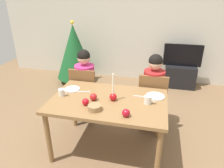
# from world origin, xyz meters

# --- Properties ---
(ground_plane) EXTENTS (7.68, 7.68, 0.00)m
(ground_plane) POSITION_xyz_m (0.00, 0.00, 0.00)
(ground_plane) COLOR brown
(back_wall) EXTENTS (6.40, 0.10, 2.60)m
(back_wall) POSITION_xyz_m (0.00, 2.60, 1.30)
(back_wall) COLOR beige
(back_wall) RESTS_ON ground
(dining_table) EXTENTS (1.40, 0.90, 0.75)m
(dining_table) POSITION_xyz_m (0.00, 0.00, 0.67)
(dining_table) COLOR olive
(dining_table) RESTS_ON ground
(chair_left) EXTENTS (0.40, 0.40, 0.90)m
(chair_left) POSITION_xyz_m (-0.53, 0.61, 0.51)
(chair_left) COLOR brown
(chair_left) RESTS_ON ground
(chair_right) EXTENTS (0.40, 0.40, 0.90)m
(chair_right) POSITION_xyz_m (0.51, 0.61, 0.51)
(chair_right) COLOR brown
(chair_right) RESTS_ON ground
(person_left_child) EXTENTS (0.30, 0.30, 1.17)m
(person_left_child) POSITION_xyz_m (-0.53, 0.64, 0.57)
(person_left_child) COLOR #33384C
(person_left_child) RESTS_ON ground
(person_right_child) EXTENTS (0.30, 0.30, 1.17)m
(person_right_child) POSITION_xyz_m (0.51, 0.64, 0.57)
(person_right_child) COLOR #33384C
(person_right_child) RESTS_ON ground
(tv_stand) EXTENTS (0.64, 0.40, 0.48)m
(tv_stand) POSITION_xyz_m (1.05, 2.30, 0.24)
(tv_stand) COLOR black
(tv_stand) RESTS_ON ground
(tv) EXTENTS (0.79, 0.05, 0.46)m
(tv) POSITION_xyz_m (1.05, 2.30, 0.71)
(tv) COLOR black
(tv) RESTS_ON tv_stand
(christmas_tree) EXTENTS (0.83, 0.83, 1.39)m
(christmas_tree) POSITION_xyz_m (-1.27, 2.01, 0.72)
(christmas_tree) COLOR brown
(christmas_tree) RESTS_ON ground
(candle_centerpiece) EXTENTS (0.09, 0.09, 0.34)m
(candle_centerpiece) POSITION_xyz_m (0.06, 0.00, 0.82)
(candle_centerpiece) COLOR red
(candle_centerpiece) RESTS_ON dining_table
(plate_left) EXTENTS (0.20, 0.20, 0.01)m
(plate_left) POSITION_xyz_m (-0.54, 0.17, 0.76)
(plate_left) COLOR silver
(plate_left) RESTS_ON dining_table
(plate_right) EXTENTS (0.23, 0.23, 0.01)m
(plate_right) POSITION_xyz_m (0.55, 0.21, 0.76)
(plate_right) COLOR silver
(plate_right) RESTS_ON dining_table
(mug_left) EXTENTS (0.12, 0.08, 0.09)m
(mug_left) POSITION_xyz_m (-0.59, -0.03, 0.80)
(mug_left) COLOR silver
(mug_left) RESTS_ON dining_table
(mug_right) EXTENTS (0.13, 0.09, 0.10)m
(mug_right) POSITION_xyz_m (0.47, 0.01, 0.80)
(mug_right) COLOR silver
(mug_right) RESTS_ON dining_table
(fork_left) EXTENTS (0.18, 0.05, 0.01)m
(fork_left) POSITION_xyz_m (-0.36, 0.13, 0.75)
(fork_left) COLOR silver
(fork_left) RESTS_ON dining_table
(fork_right) EXTENTS (0.18, 0.02, 0.01)m
(fork_right) POSITION_xyz_m (0.37, 0.17, 0.75)
(fork_right) COLOR silver
(fork_right) RESTS_ON dining_table
(bowl_walnuts) EXTENTS (0.15, 0.15, 0.06)m
(bowl_walnuts) POSITION_xyz_m (-0.09, -0.26, 0.78)
(bowl_walnuts) COLOR #99754C
(bowl_walnuts) RESTS_ON dining_table
(apple_near_candle) EXTENTS (0.08, 0.08, 0.08)m
(apple_near_candle) POSITION_xyz_m (-0.22, -0.18, 0.79)
(apple_near_candle) COLOR red
(apple_near_candle) RESTS_ON dining_table
(apple_by_left_plate) EXTENTS (0.09, 0.09, 0.09)m
(apple_by_left_plate) POSITION_xyz_m (0.27, -0.31, 0.79)
(apple_by_left_plate) COLOR #AF1122
(apple_by_left_plate) RESTS_ON dining_table
(apple_by_right_mug) EXTENTS (0.09, 0.09, 0.09)m
(apple_by_right_mug) POSITION_xyz_m (-0.17, -0.05, 0.79)
(apple_by_right_mug) COLOR red
(apple_by_right_mug) RESTS_ON dining_table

